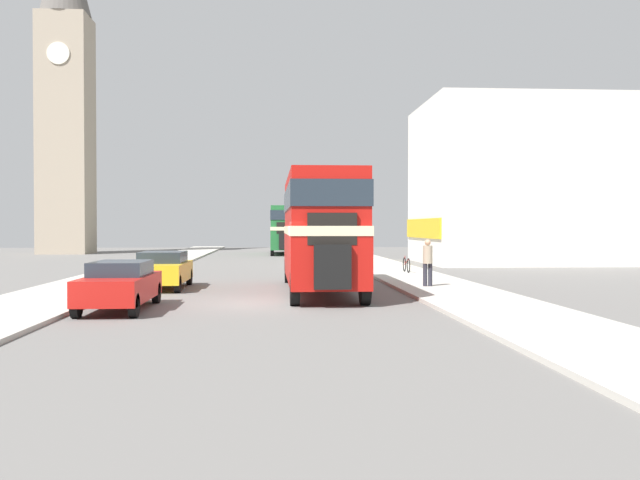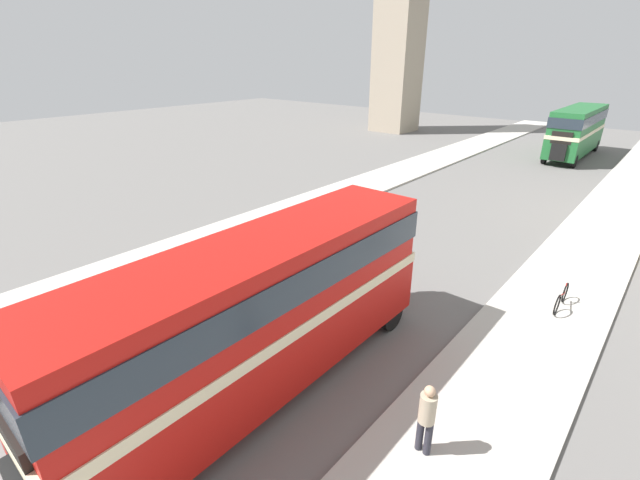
{
  "view_description": "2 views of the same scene",
  "coord_description": "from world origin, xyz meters",
  "px_view_note": "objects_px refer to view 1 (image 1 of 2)",
  "views": [
    {
      "loc": [
        0.38,
        -21.67,
        2.35
      ],
      "look_at": [
        2.11,
        3.93,
        1.88
      ],
      "focal_mm": 40.0,
      "sensor_mm": 36.0,
      "label": 1
    },
    {
      "loc": [
        8.89,
        -1.82,
        7.97
      ],
      "look_at": [
        0.0,
        8.54,
        2.08
      ],
      "focal_mm": 24.0,
      "sensor_mm": 36.0,
      "label": 2
    }
  ],
  "objects_px": {
    "double_decker_bus": "(320,224)",
    "car_parked_near": "(120,284)",
    "car_parked_mid": "(162,269)",
    "church_tower": "(66,81)",
    "pedestrian_walking": "(428,260)",
    "bus_distant": "(285,226)",
    "bicycle_on_pavement": "(406,265)"
  },
  "relations": [
    {
      "from": "bus_distant",
      "to": "car_parked_mid",
      "type": "height_order",
      "value": "bus_distant"
    },
    {
      "from": "bus_distant",
      "to": "car_parked_near",
      "type": "relative_size",
      "value": 2.29
    },
    {
      "from": "car_parked_near",
      "to": "bicycle_on_pavement",
      "type": "bearing_deg",
      "value": 52.41
    },
    {
      "from": "bicycle_on_pavement",
      "to": "church_tower",
      "type": "xyz_separation_m",
      "value": [
        -24.56,
        29.18,
        14.58
      ]
    },
    {
      "from": "car_parked_near",
      "to": "church_tower",
      "type": "distance_m",
      "value": 47.63
    },
    {
      "from": "double_decker_bus",
      "to": "car_parked_near",
      "type": "relative_size",
      "value": 2.41
    },
    {
      "from": "double_decker_bus",
      "to": "bus_distant",
      "type": "distance_m",
      "value": 35.9
    },
    {
      "from": "car_parked_near",
      "to": "bicycle_on_pavement",
      "type": "relative_size",
      "value": 2.53
    },
    {
      "from": "double_decker_bus",
      "to": "church_tower",
      "type": "distance_m",
      "value": 44.75
    },
    {
      "from": "double_decker_bus",
      "to": "pedestrian_walking",
      "type": "distance_m",
      "value": 4.39
    },
    {
      "from": "double_decker_bus",
      "to": "car_parked_mid",
      "type": "distance_m",
      "value": 6.38
    },
    {
      "from": "car_parked_near",
      "to": "pedestrian_walking",
      "type": "distance_m",
      "value": 11.75
    },
    {
      "from": "bicycle_on_pavement",
      "to": "pedestrian_walking",
      "type": "bearing_deg",
      "value": -95.26
    },
    {
      "from": "car_parked_mid",
      "to": "church_tower",
      "type": "bearing_deg",
      "value": 110.79
    },
    {
      "from": "pedestrian_walking",
      "to": "church_tower",
      "type": "bearing_deg",
      "value": 122.51
    },
    {
      "from": "car_parked_mid",
      "to": "church_tower",
      "type": "distance_m",
      "value": 41.48
    },
    {
      "from": "double_decker_bus",
      "to": "car_parked_near",
      "type": "distance_m",
      "value": 8.12
    },
    {
      "from": "church_tower",
      "to": "pedestrian_walking",
      "type": "bearing_deg",
      "value": -57.49
    },
    {
      "from": "bus_distant",
      "to": "car_parked_near",
      "type": "bearing_deg",
      "value": -97.45
    },
    {
      "from": "pedestrian_walking",
      "to": "bicycle_on_pavement",
      "type": "distance_m",
      "value": 8.24
    },
    {
      "from": "double_decker_bus",
      "to": "car_parked_mid",
      "type": "relative_size",
      "value": 2.42
    },
    {
      "from": "bus_distant",
      "to": "church_tower",
      "type": "distance_m",
      "value": 22.98
    },
    {
      "from": "car_parked_near",
      "to": "double_decker_bus",
      "type": "bearing_deg",
      "value": 40.63
    },
    {
      "from": "bus_distant",
      "to": "bicycle_on_pavement",
      "type": "bearing_deg",
      "value": -78.44
    },
    {
      "from": "double_decker_bus",
      "to": "bicycle_on_pavement",
      "type": "distance_m",
      "value": 10.39
    },
    {
      "from": "car_parked_near",
      "to": "car_parked_mid",
      "type": "distance_m",
      "value": 6.92
    },
    {
      "from": "pedestrian_walking",
      "to": "bicycle_on_pavement",
      "type": "bearing_deg",
      "value": 84.74
    },
    {
      "from": "double_decker_bus",
      "to": "car_parked_near",
      "type": "xyz_separation_m",
      "value": [
        -6.02,
        -5.16,
        -1.73
      ]
    },
    {
      "from": "car_parked_near",
      "to": "church_tower",
      "type": "bearing_deg",
      "value": 107.54
    },
    {
      "from": "bus_distant",
      "to": "bicycle_on_pavement",
      "type": "height_order",
      "value": "bus_distant"
    },
    {
      "from": "bus_distant",
      "to": "pedestrian_walking",
      "type": "bearing_deg",
      "value": -82.29
    },
    {
      "from": "church_tower",
      "to": "car_parked_mid",
      "type": "bearing_deg",
      "value": -69.21
    }
  ]
}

